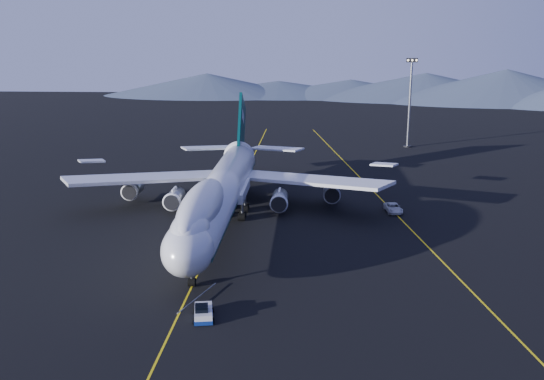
# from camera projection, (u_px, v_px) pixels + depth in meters

# --- Properties ---
(ground) EXTENTS (500.00, 500.00, 0.00)m
(ground) POSITION_uv_depth(u_px,v_px,m) (222.00, 224.00, 102.52)
(ground) COLOR black
(ground) RESTS_ON ground
(taxiway_line_main) EXTENTS (0.25, 220.00, 0.01)m
(taxiway_line_main) POSITION_uv_depth(u_px,v_px,m) (222.00, 224.00, 102.52)
(taxiway_line_main) COLOR yellow
(taxiway_line_main) RESTS_ON ground
(taxiway_line_side) EXTENTS (28.08, 198.09, 0.01)m
(taxiway_line_side) POSITION_uv_depth(u_px,v_px,m) (392.00, 210.00, 110.43)
(taxiway_line_side) COLOR yellow
(taxiway_line_side) RESTS_ON ground
(boeing_747) EXTENTS (59.62, 72.43, 19.37)m
(boeing_747) POSITION_uv_depth(u_px,v_px,m) (221.00, 191.00, 101.13)
(boeing_747) COLOR silver
(boeing_747) RESTS_ON ground
(pushback_tug) EXTENTS (2.90, 4.40, 1.79)m
(pushback_tug) POSITION_uv_depth(u_px,v_px,m) (203.00, 313.00, 68.00)
(pushback_tug) COLOR silver
(pushback_tug) RESTS_ON ground
(service_van) EXTENTS (3.20, 5.84, 1.55)m
(service_van) POSITION_uv_depth(u_px,v_px,m) (393.00, 208.00, 109.34)
(service_van) COLOR silver
(service_van) RESTS_ON ground
(floodlight_mast) EXTENTS (3.10, 2.33, 25.10)m
(floodlight_mast) POSITION_uv_depth(u_px,v_px,m) (410.00, 103.00, 171.43)
(floodlight_mast) COLOR black
(floodlight_mast) RESTS_ON ground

